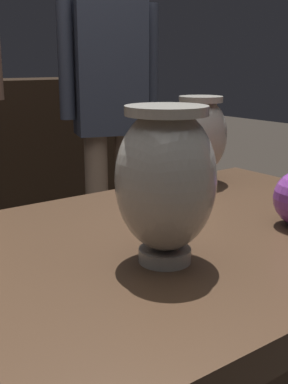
% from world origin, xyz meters
% --- Properties ---
extents(vase_centerpiece, '(0.15, 0.15, 0.23)m').
position_xyz_m(vase_centerpiece, '(0.02, -0.08, 0.93)').
color(vase_centerpiece, gray).
rests_on(vase_centerpiece, display_plinth).
extents(vase_left_accent, '(0.13, 0.13, 0.21)m').
position_xyz_m(vase_left_accent, '(0.40, 0.26, 0.91)').
color(vase_left_accent, gray).
rests_on(vase_left_accent, display_plinth).
extents(shelf_vase_far_right, '(0.08, 0.08, 0.13)m').
position_xyz_m(shelf_vase_far_right, '(1.04, 2.15, 1.06)').
color(shelf_vase_far_right, '#477A38').
rests_on(shelf_vase_far_right, back_display_shelf).
extents(visitor_near_right, '(0.45, 0.27, 1.54)m').
position_xyz_m(visitor_near_right, '(0.83, 1.33, 0.90)').
color(visitor_near_right, '#846B56').
rests_on(visitor_near_right, ground_plane).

